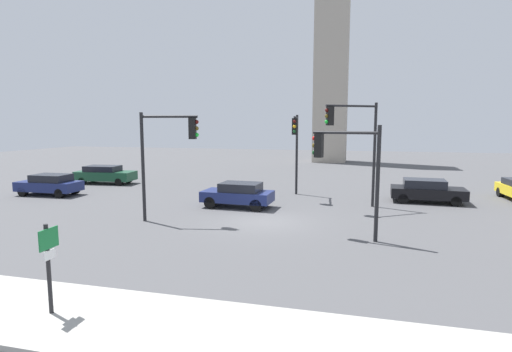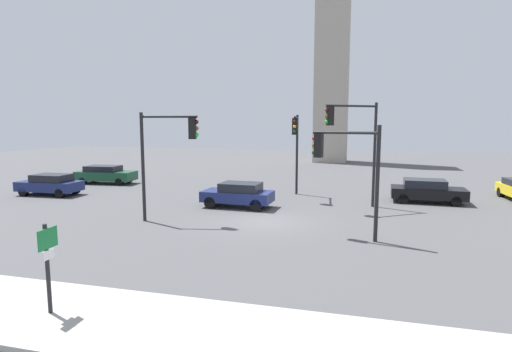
% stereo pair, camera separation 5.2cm
% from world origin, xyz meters
% --- Properties ---
extents(ground_plane, '(109.09, 109.09, 0.00)m').
position_xyz_m(ground_plane, '(0.00, 0.00, 0.00)').
color(ground_plane, '#4C4C4F').
extents(sidewalk_corner, '(39.27, 3.16, 0.15)m').
position_xyz_m(sidewalk_corner, '(0.00, -10.85, 0.07)').
color(sidewalk_corner, '#A8A59E').
rests_on(sidewalk_corner, ground_plane).
extents(direction_sign, '(0.14, 0.63, 2.20)m').
position_xyz_m(direction_sign, '(-2.72, -10.94, 1.48)').
color(direction_sign, black).
rests_on(direction_sign, ground_plane).
extents(traffic_light_0, '(2.77, 0.92, 4.66)m').
position_xyz_m(traffic_light_0, '(3.84, -1.90, 3.26)').
color(traffic_light_0, black).
rests_on(traffic_light_0, ground_plane).
extents(traffic_light_1, '(2.78, 0.72, 5.24)m').
position_xyz_m(traffic_light_1, '(-4.47, -1.20, 3.72)').
color(traffic_light_1, black).
rests_on(traffic_light_1, ground_plane).
extents(traffic_light_2, '(2.74, 1.94, 5.88)m').
position_xyz_m(traffic_light_2, '(4.05, 4.17, 4.18)').
color(traffic_light_2, black).
rests_on(traffic_light_2, ground_plane).
extents(traffic_light_3, '(0.46, 2.66, 5.29)m').
position_xyz_m(traffic_light_3, '(0.41, 6.84, 3.75)').
color(traffic_light_3, black).
rests_on(traffic_light_3, ground_plane).
extents(car_0, '(4.69, 2.19, 1.42)m').
position_xyz_m(car_0, '(-15.12, 8.98, 0.75)').
color(car_0, '#19472D').
rests_on(car_0, ground_plane).
extents(car_2, '(4.01, 1.96, 1.41)m').
position_xyz_m(car_2, '(-2.21, 2.84, 0.75)').
color(car_2, navy).
rests_on(car_2, ground_plane).
extents(car_3, '(4.13, 1.91, 1.40)m').
position_xyz_m(car_3, '(-15.47, 3.47, 0.73)').
color(car_3, navy).
rests_on(car_3, ground_plane).
extents(car_4, '(4.29, 2.08, 1.39)m').
position_xyz_m(car_4, '(8.36, 7.08, 0.73)').
color(car_4, black).
rests_on(car_4, ground_plane).
extents(skyline_tower, '(4.01, 4.01, 26.13)m').
position_xyz_m(skyline_tower, '(0.69, 32.68, 13.06)').
color(skyline_tower, '#A89E8E').
rests_on(skyline_tower, ground_plane).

